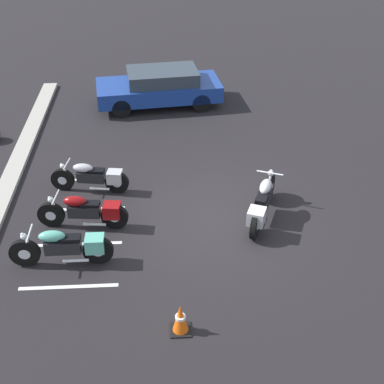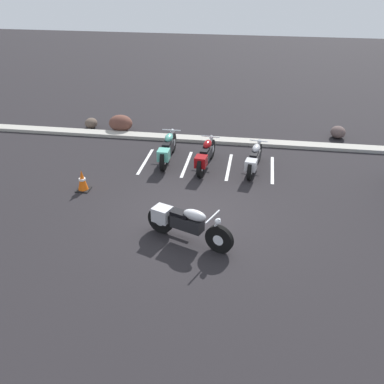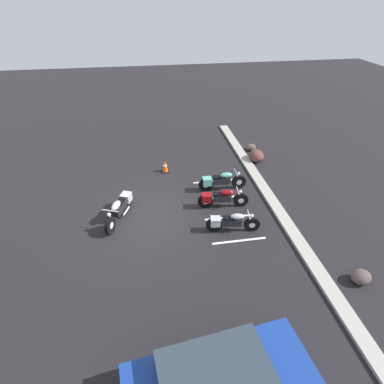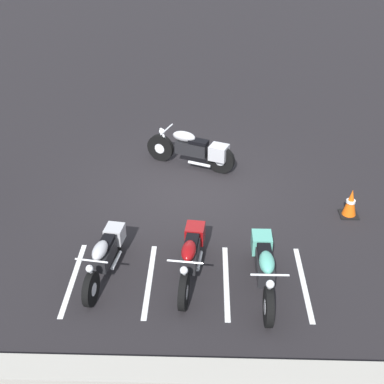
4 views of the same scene
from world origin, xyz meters
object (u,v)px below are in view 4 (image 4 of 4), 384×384
motorcycle_silver_featured (194,149)px  traffic_cone (351,203)px  parked_bike_0 (264,266)px  parked_bike_1 (191,254)px  parked_bike_2 (106,254)px

motorcycle_silver_featured → traffic_cone: 4.10m
parked_bike_0 → parked_bike_1: parked_bike_0 is taller
parked_bike_0 → parked_bike_1: size_ratio=1.03×
parked_bike_0 → parked_bike_2: (2.93, -0.31, -0.04)m
motorcycle_silver_featured → parked_bike_0: motorcycle_silver_featured is taller
parked_bike_2 → traffic_cone: parked_bike_2 is taller
parked_bike_0 → traffic_cone: size_ratio=3.47×
parked_bike_1 → parked_bike_2: (1.59, 0.00, -0.02)m
parked_bike_0 → parked_bike_2: 2.95m
motorcycle_silver_featured → parked_bike_0: bearing=128.6°
parked_bike_0 → parked_bike_1: bearing=-103.0°
parked_bike_2 → parked_bike_1: bearing=98.7°
parked_bike_1 → traffic_cone: size_ratio=3.37×
parked_bike_1 → parked_bike_0: bearing=83.2°
parked_bike_1 → parked_bike_2: bearing=-83.8°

